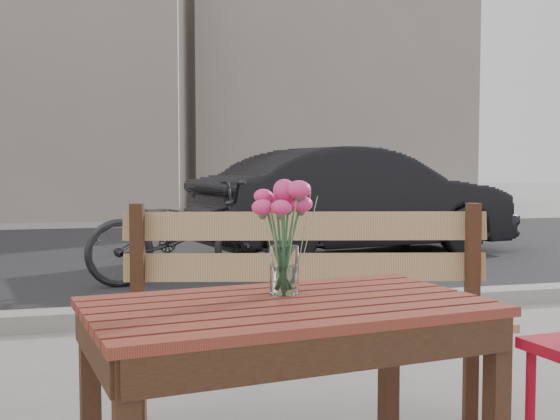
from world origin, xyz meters
name	(u,v)px	position (x,y,z in m)	size (l,w,h in m)	color
street	(169,274)	(0.00, 5.06, 0.03)	(30.00, 8.12, 0.12)	black
backdrop_buildings	(131,56)	(0.17, 14.40, 3.60)	(15.50, 4.00, 8.00)	gray
main_table	(288,341)	(-0.18, 0.00, 0.59)	(1.24, 0.83, 0.71)	maroon
main_bench	(307,291)	(0.12, 0.79, 0.59)	(1.63, 0.83, 0.97)	#926D4B
main_vase	(284,223)	(-0.16, 0.12, 0.93)	(0.19, 0.19, 0.35)	white
parked_car	(356,202)	(2.42, 6.15, 0.66)	(1.41, 4.03, 1.33)	black
bicycle	(184,232)	(0.10, 4.67, 0.49)	(0.65, 1.86, 0.97)	black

